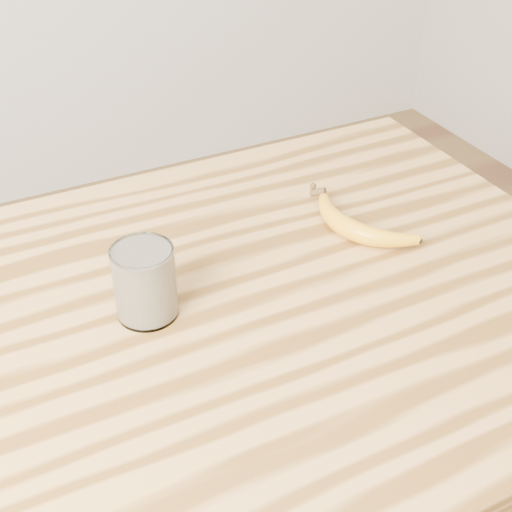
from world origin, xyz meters
name	(u,v)px	position (x,y,z in m)	size (l,w,h in m)	color
table	(197,386)	(0.00, 0.00, 0.77)	(1.20, 0.80, 0.90)	#B78345
smoothie_glass	(145,282)	(-0.05, 0.04, 0.95)	(0.08, 0.08, 0.10)	white
banana	(350,230)	(0.29, 0.06, 0.92)	(0.10, 0.26, 0.03)	orange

